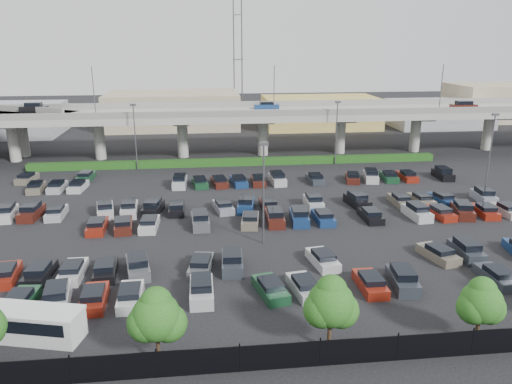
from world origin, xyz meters
TOP-DOWN VIEW (x-y plane):
  - ground at (0.00, 0.00)m, footprint 280.00×280.00m
  - overpass at (-0.21, 32.01)m, footprint 150.00×13.00m
  - hedge at (0.00, 25.00)m, footprint 66.00×1.60m
  - fence at (-0.05, -28.00)m, footprint 70.00×0.10m
  - tree_row at (0.70, -26.53)m, footprint 65.07×3.66m
  - shuttle_bus at (-17.70, -22.80)m, footprint 7.20×3.98m
  - parked_cars at (-0.35, -3.16)m, footprint 63.05×41.64m
  - light_poles at (-4.13, 2.00)m, footprint 66.90×48.38m
  - distant_buildings at (12.38, 61.81)m, footprint 138.00×24.00m
  - comm_tower at (4.00, 74.00)m, footprint 2.40×2.40m

SIDE VIEW (x-z plane):
  - ground at x=0.00m, z-range 0.00..0.00m
  - hedge at x=0.00m, z-range 0.00..1.10m
  - parked_cars at x=-0.35m, z-range -0.22..1.45m
  - fence at x=-0.05m, z-range -0.10..1.90m
  - shuttle_bus at x=-17.70m, z-range 0.10..2.29m
  - tree_row at x=0.70m, z-range 0.55..6.49m
  - distant_buildings at x=12.38m, z-range -0.76..8.24m
  - light_poles at x=-4.13m, z-range 1.09..11.39m
  - overpass at x=-0.21m, z-range -0.93..14.87m
  - comm_tower at x=4.00m, z-range 0.61..30.61m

